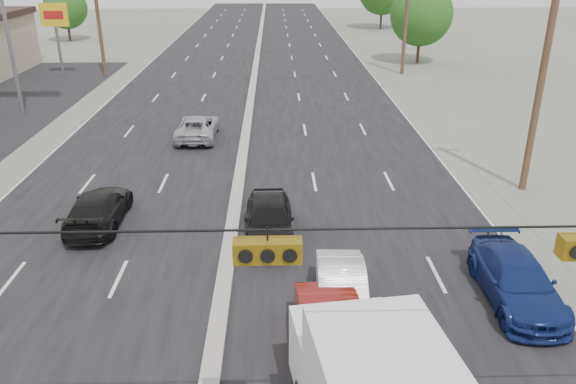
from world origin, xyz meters
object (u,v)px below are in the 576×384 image
tree_left_far (65,7)px  oncoming_near (98,209)px  red_sedan (332,340)px  utility_pole_right_b (543,72)px  queue_car_d (516,281)px  utility_pole_right_c (407,11)px  queue_car_b (342,292)px  tree_right_mid (421,15)px  queue_car_a (269,219)px  utility_pole_left_c (97,12)px  pole_sign_far (55,21)px  oncoming_far (198,127)px

tree_left_far → oncoming_near: (16.93, -48.04, -3.06)m
tree_left_far → red_sedan: 61.56m
utility_pole_right_b → queue_car_d: size_ratio=2.16×
utility_pole_right_c → queue_car_b: size_ratio=2.51×
utility_pole_right_c → tree_right_mid: 5.64m
queue_car_d → oncoming_near: bearing=159.9°
utility_pole_right_b → red_sedan: (-9.50, -11.17, -4.37)m
tree_left_far → tree_right_mid: (37.00, -15.00, 0.62)m
tree_left_far → tree_right_mid: size_ratio=0.86×
utility_pole_right_b → oncoming_near: utility_pole_right_b is taller
red_sedan → queue_car_a: (-1.60, 6.91, -0.01)m
tree_left_far → oncoming_near: size_ratio=1.36×
tree_left_far → queue_car_a: tree_left_far is taller
tree_left_far → utility_pole_left_c: bearing=-64.6°
queue_car_b → red_sedan: bearing=-100.0°
oncoming_near → utility_pole_right_c: bearing=-123.0°
red_sedan → queue_car_b: (0.50, 2.26, -0.08)m
tree_left_far → queue_car_b: 59.72m
utility_pole_left_c → utility_pole_right_c: size_ratio=1.00×
tree_right_mid → oncoming_near: tree_right_mid is taller
oncoming_near → pole_sign_far: bearing=-69.7°
tree_left_far → oncoming_far: size_ratio=1.34×
queue_car_d → oncoming_far: size_ratio=1.01×
pole_sign_far → utility_pole_right_b: bearing=-41.3°
red_sedan → queue_car_b: 2.32m
red_sedan → utility_pole_right_b: bearing=47.2°
red_sedan → queue_car_a: size_ratio=1.04×
oncoming_far → red_sedan: bearing=106.8°
tree_left_far → queue_car_b: size_ratio=1.54×
utility_pole_left_c → tree_right_mid: bearing=10.3°
queue_car_a → queue_car_d: 8.44m
queue_car_d → queue_car_b: bearing=-173.9°
utility_pole_right_b → pole_sign_far: 37.92m
red_sedan → queue_car_b: bearing=75.1°
utility_pole_right_b → oncoming_near: 18.38m
tree_right_mid → tree_left_far: bearing=157.9°
utility_pole_left_c → utility_pole_right_b: (25.00, -25.00, 0.00)m
queue_car_d → oncoming_far: (-11.35, 16.09, -0.04)m
utility_pole_right_c → oncoming_far: (-15.14, -17.38, -4.47)m
utility_pole_right_b → queue_car_b: 13.42m
queue_car_a → oncoming_far: (-4.04, 11.88, -0.10)m
tree_right_mid → oncoming_far: size_ratio=1.56×
tree_right_mid → queue_car_d: tree_right_mid is taller
queue_car_b → queue_car_d: size_ratio=0.86×
utility_pole_right_c → oncoming_near: bearing=-122.1°
tree_right_mid → queue_car_b: (-11.50, -38.91, -3.68)m
utility_pole_right_c → utility_pole_right_b: bearing=-90.0°
tree_right_mid → pole_sign_far: bearing=-170.8°
utility_pole_right_b → queue_car_d: utility_pole_right_b is taller
utility_pole_left_c → queue_car_a: size_ratio=2.33×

